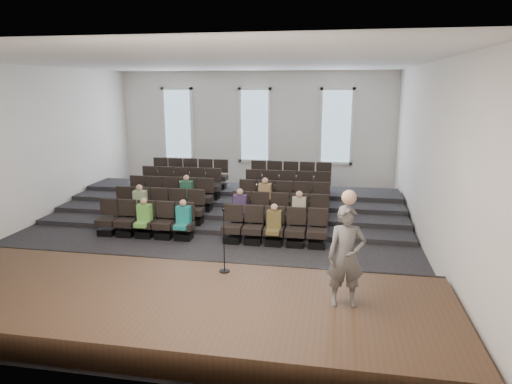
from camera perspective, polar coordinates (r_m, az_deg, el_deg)
ground at (r=13.87m, az=-5.34°, el=-5.29°), size 14.00×14.00×0.00m
ceiling at (r=13.19m, az=-5.82°, el=15.85°), size 12.00×14.00×0.02m
wall_back at (r=20.10m, az=-0.13°, el=7.78°), size 12.00×0.04×5.00m
wall_front at (r=6.95m, az=-21.39°, el=-3.37°), size 12.00×0.04×5.00m
wall_left at (r=16.01m, az=-26.88°, el=5.01°), size 0.04×14.00×5.00m
wall_right at (r=13.04m, az=20.90°, el=4.02°), size 0.04×14.00×5.00m
stage at (r=9.33m, az=-13.96°, el=-13.46°), size 11.80×3.60×0.50m
stage_lip at (r=10.82m, az=-10.13°, el=-9.46°), size 11.80×0.06×0.52m
risers at (r=16.77m, az=-2.48°, el=-1.30°), size 11.80×4.80×0.60m
seating_rows at (r=15.11m, az=-3.85°, el=-1.03°), size 6.80×4.70×1.67m
windows at (r=20.02m, az=-0.16°, el=8.33°), size 8.44×0.10×3.24m
audience at (r=13.94m, az=-5.06°, el=-1.72°), size 5.45×2.64×1.10m
speaker at (r=8.30m, az=11.21°, el=-7.92°), size 0.73×0.53×1.84m
mic_stand at (r=9.75m, az=-4.00°, el=-7.62°), size 0.23×0.23×1.40m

